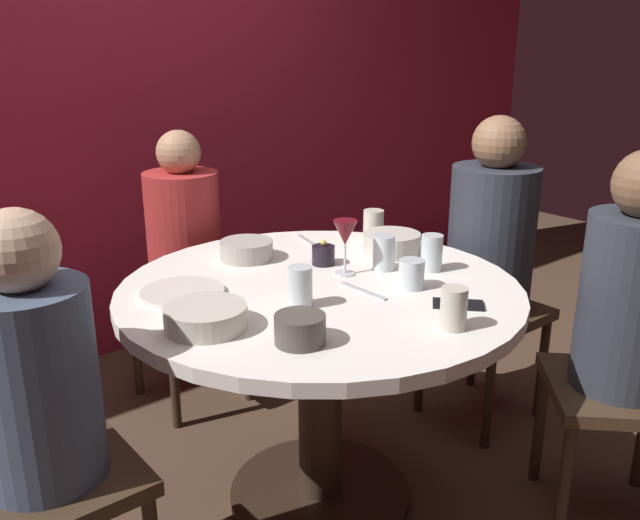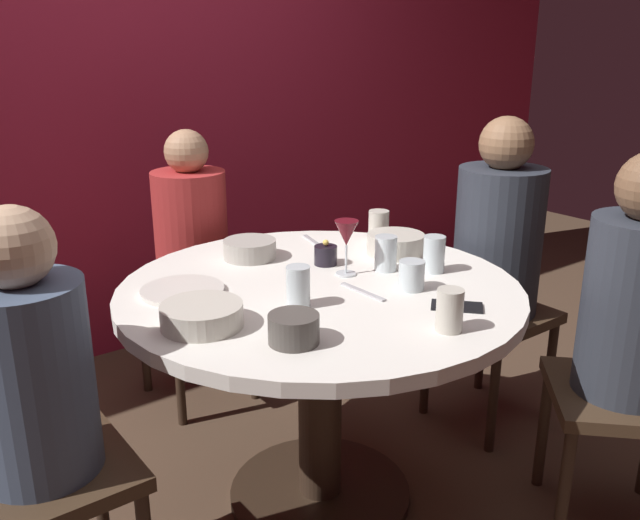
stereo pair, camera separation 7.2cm
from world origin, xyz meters
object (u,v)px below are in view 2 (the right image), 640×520
object	(u,v)px
bowl_salad_center	(250,249)
cup_by_right_diner	(434,254)
seated_diner_front_right	(634,310)
cup_by_left_diner	(450,310)
dining_table	(320,338)
cup_far_edge	(298,287)
seated_diner_back	(192,239)
seated_diner_right	(498,242)
cell_phone	(457,306)
cup_near_candle	(379,226)
seated_diner_left	(32,385)
cup_center_front	(386,253)
bowl_small_white	(294,329)
wine_glass	(346,236)
bowl_sauce_side	(396,244)
cup_beside_wine	(412,275)
bowl_serving_large	(202,315)
candle_holder	(326,255)
dinner_plate	(182,290)

from	to	relation	value
bowl_salad_center	cup_by_right_diner	world-z (taller)	cup_by_right_diner
seated_diner_front_right	cup_by_left_diner	distance (m)	0.61
dining_table	cup_far_edge	xyz separation A→B (m)	(-0.15, -0.10, 0.23)
seated_diner_back	seated_diner_right	bearing A→B (deg)	44.17
cell_phone	cup_far_edge	bearing A→B (deg)	-80.37
cell_phone	cup_near_candle	bearing A→B (deg)	-155.08
seated_diner_right	cup_far_edge	size ratio (longest dim) A/B	10.37
cup_by_left_diner	cup_by_right_diner	xyz separation A→B (m)	(0.30, 0.34, 0.00)
seated_diner_left	cup_near_candle	xyz separation A→B (m)	(1.30, 0.25, 0.11)
seated_diner_right	cup_center_front	world-z (taller)	seated_diner_right
bowl_small_white	cup_near_candle	world-z (taller)	cup_near_candle
wine_glass	cup_far_edge	size ratio (longest dim) A/B	1.51
dining_table	cup_by_right_diner	bearing A→B (deg)	-17.90
seated_diner_front_right	wine_glass	world-z (taller)	seated_diner_front_right
bowl_salad_center	bowl_sauce_side	xyz separation A→B (m)	(0.42, -0.26, 0.00)
bowl_small_white	cup_by_right_diner	xyz separation A→B (m)	(0.66, 0.17, 0.02)
bowl_salad_center	cup_by_right_diner	xyz separation A→B (m)	(0.39, -0.47, 0.03)
cup_beside_wine	cup_center_front	bearing A→B (deg)	72.20
cup_near_candle	cup_beside_wine	world-z (taller)	cup_near_candle
cup_by_left_diner	bowl_serving_large	bearing A→B (deg)	140.64
candle_holder	cup_by_right_diner	world-z (taller)	cup_by_right_diner
cup_far_edge	dining_table	bearing A→B (deg)	33.27
bowl_small_white	cup_by_left_diner	xyz separation A→B (m)	(0.36, -0.18, 0.02)
seated_diner_left	cup_beside_wine	distance (m)	1.06
wine_glass	bowl_small_white	distance (m)	0.53
seated_diner_left	cup_far_edge	xyz separation A→B (m)	(0.69, -0.10, 0.12)
candle_holder	cup_center_front	distance (m)	0.20
seated_diner_back	seated_diner_left	bearing A→B (deg)	-44.40
cup_far_edge	seated_diner_right	bearing A→B (deg)	5.68
cell_phone	seated_diner_back	bearing A→B (deg)	-122.95
dinner_plate	cup_center_front	size ratio (longest dim) A/B	2.17
cell_phone	cup_near_candle	world-z (taller)	cup_near_candle
seated_diner_left	dinner_plate	bearing A→B (deg)	21.92
seated_diner_front_right	wine_glass	bearing A→B (deg)	-7.20
candle_holder	cup_by_left_diner	world-z (taller)	cup_by_left_diner
bowl_salad_center	cup_near_candle	size ratio (longest dim) A/B	1.60
wine_glass	bowl_small_white	xyz separation A→B (m)	(-0.42, -0.31, -0.09)
cup_by_left_diner	bowl_sauce_side	bearing A→B (deg)	58.97
bowl_serving_large	cup_by_right_diner	size ratio (longest dim) A/B	1.83
bowl_serving_large	cup_by_left_diner	world-z (taller)	cup_by_left_diner
cup_by_left_diner	cup_far_edge	xyz separation A→B (m)	(-0.21, 0.36, 0.00)
cup_by_right_diner	cup_far_edge	distance (m)	0.51
bowl_serving_large	cup_far_edge	bearing A→B (deg)	-7.67
bowl_small_white	cup_beside_wine	distance (m)	0.50
seated_diner_back	seated_diner_right	xyz separation A→B (m)	(0.83, -0.86, 0.04)
seated_diner_front_right	bowl_salad_center	bearing A→B (deg)	-11.06
seated_diner_back	cup_far_edge	distance (m)	0.97
seated_diner_left	bowl_small_white	distance (m)	0.62
seated_diner_left	bowl_serving_large	world-z (taller)	seated_diner_left
bowl_serving_large	cup_beside_wine	world-z (taller)	cup_beside_wine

